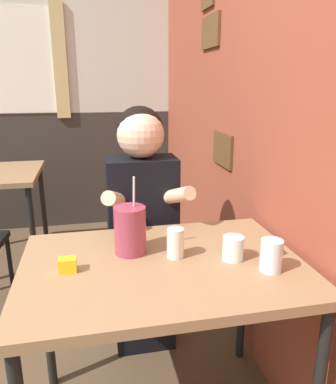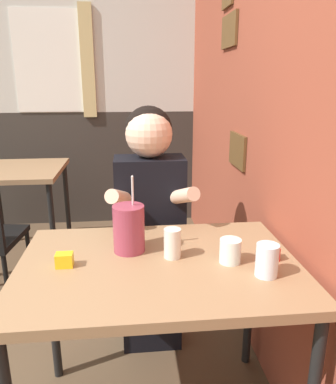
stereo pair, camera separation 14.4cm
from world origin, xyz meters
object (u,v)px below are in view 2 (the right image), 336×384
at_px(main_table, 159,280).
at_px(cocktail_pitcher, 129,229).
at_px(background_table, 19,180).
at_px(person_seated, 150,224).

height_order(main_table, cocktail_pitcher, cocktail_pitcher).
bearing_deg(background_table, main_table, -60.27).
height_order(background_table, cocktail_pitcher, cocktail_pitcher).
bearing_deg(main_table, person_seated, 89.96).
bearing_deg(person_seated, main_table, -90.04).
relative_size(background_table, cocktail_pitcher, 2.46).
bearing_deg(person_seated, cocktail_pitcher, -103.90).
xyz_separation_m(main_table, cocktail_pitcher, (-0.10, 0.11, 0.17)).
height_order(main_table, person_seated, person_seated).
relative_size(main_table, person_seated, 0.80).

